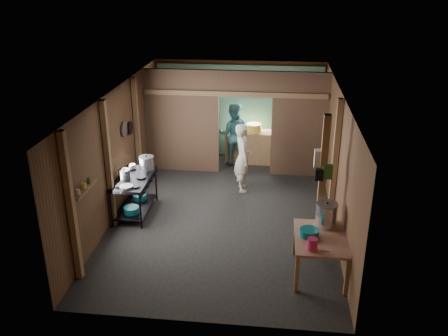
# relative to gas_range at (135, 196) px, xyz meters

# --- Properties ---
(floor) EXTENTS (4.50, 7.00, 0.00)m
(floor) POSITION_rel_gas_range_xyz_m (1.88, 0.27, -0.41)
(floor) COLOR black
(floor) RESTS_ON ground
(ceiling) EXTENTS (4.50, 7.00, 0.00)m
(ceiling) POSITION_rel_gas_range_xyz_m (1.88, 0.27, 2.19)
(ceiling) COLOR #282727
(ceiling) RESTS_ON ground
(wall_back) EXTENTS (4.50, 0.00, 2.60)m
(wall_back) POSITION_rel_gas_range_xyz_m (1.88, 3.77, 0.89)
(wall_back) COLOR brown
(wall_back) RESTS_ON ground
(wall_front) EXTENTS (4.50, 0.00, 2.60)m
(wall_front) POSITION_rel_gas_range_xyz_m (1.88, -3.23, 0.89)
(wall_front) COLOR brown
(wall_front) RESTS_ON ground
(wall_left) EXTENTS (0.00, 7.00, 2.60)m
(wall_left) POSITION_rel_gas_range_xyz_m (-0.37, 0.27, 0.89)
(wall_left) COLOR brown
(wall_left) RESTS_ON ground
(wall_right) EXTENTS (0.00, 7.00, 2.60)m
(wall_right) POSITION_rel_gas_range_xyz_m (4.13, 0.27, 0.89)
(wall_right) COLOR brown
(wall_right) RESTS_ON ground
(partition_left) EXTENTS (1.85, 0.10, 2.60)m
(partition_left) POSITION_rel_gas_range_xyz_m (0.55, 2.47, 0.89)
(partition_left) COLOR brown
(partition_left) RESTS_ON floor
(partition_right) EXTENTS (1.35, 0.10, 2.60)m
(partition_right) POSITION_rel_gas_range_xyz_m (3.46, 2.47, 0.89)
(partition_right) COLOR brown
(partition_right) RESTS_ON floor
(partition_header) EXTENTS (1.30, 0.10, 0.60)m
(partition_header) POSITION_rel_gas_range_xyz_m (2.13, 2.47, 1.89)
(partition_header) COLOR brown
(partition_header) RESTS_ON wall_back
(turquoise_panel) EXTENTS (4.40, 0.06, 2.50)m
(turquoise_panel) POSITION_rel_gas_range_xyz_m (1.88, 3.71, 0.84)
(turquoise_panel) COLOR #6DAAA7
(turquoise_panel) RESTS_ON wall_back
(back_counter) EXTENTS (1.20, 0.50, 0.85)m
(back_counter) POSITION_rel_gas_range_xyz_m (2.18, 3.22, 0.01)
(back_counter) COLOR #A28256
(back_counter) RESTS_ON floor
(wall_clock) EXTENTS (0.20, 0.03, 0.20)m
(wall_clock) POSITION_rel_gas_range_xyz_m (2.13, 3.67, 1.49)
(wall_clock) COLOR silver
(wall_clock) RESTS_ON wall_back
(post_left_a) EXTENTS (0.10, 0.12, 2.60)m
(post_left_a) POSITION_rel_gas_range_xyz_m (-0.30, -2.33, 0.89)
(post_left_a) COLOR #A28256
(post_left_a) RESTS_ON floor
(post_left_b) EXTENTS (0.10, 0.12, 2.60)m
(post_left_b) POSITION_rel_gas_range_xyz_m (-0.30, -0.53, 0.89)
(post_left_b) COLOR #A28256
(post_left_b) RESTS_ON floor
(post_left_c) EXTENTS (0.10, 0.12, 2.60)m
(post_left_c) POSITION_rel_gas_range_xyz_m (-0.30, 1.47, 0.89)
(post_left_c) COLOR #A28256
(post_left_c) RESTS_ON floor
(post_right) EXTENTS (0.10, 0.12, 2.60)m
(post_right) POSITION_rel_gas_range_xyz_m (4.06, 0.07, 0.89)
(post_right) COLOR #A28256
(post_right) RESTS_ON floor
(post_free) EXTENTS (0.12, 0.12, 2.60)m
(post_free) POSITION_rel_gas_range_xyz_m (3.73, -1.03, 0.89)
(post_free) COLOR #A28256
(post_free) RESTS_ON floor
(cross_beam) EXTENTS (4.40, 0.12, 0.12)m
(cross_beam) POSITION_rel_gas_range_xyz_m (1.88, 2.42, 1.64)
(cross_beam) COLOR #A28256
(cross_beam) RESTS_ON wall_left
(pan_lid_big) EXTENTS (0.03, 0.34, 0.34)m
(pan_lid_big) POSITION_rel_gas_range_xyz_m (-0.33, 0.67, 1.24)
(pan_lid_big) COLOR slate
(pan_lid_big) RESTS_ON wall_left
(pan_lid_small) EXTENTS (0.03, 0.30, 0.30)m
(pan_lid_small) POSITION_rel_gas_range_xyz_m (-0.33, 1.07, 1.14)
(pan_lid_small) COLOR black
(pan_lid_small) RESTS_ON wall_left
(wall_shelf) EXTENTS (0.14, 0.80, 0.03)m
(wall_shelf) POSITION_rel_gas_range_xyz_m (-0.27, -1.83, 0.99)
(wall_shelf) COLOR #A28256
(wall_shelf) RESTS_ON wall_left
(jar_white) EXTENTS (0.07, 0.07, 0.10)m
(jar_white) POSITION_rel_gas_range_xyz_m (-0.27, -2.08, 1.05)
(jar_white) COLOR silver
(jar_white) RESTS_ON wall_shelf
(jar_yellow) EXTENTS (0.08, 0.08, 0.10)m
(jar_yellow) POSITION_rel_gas_range_xyz_m (-0.27, -1.83, 1.05)
(jar_yellow) COLOR #F7DF49
(jar_yellow) RESTS_ON wall_shelf
(jar_green) EXTENTS (0.06, 0.06, 0.10)m
(jar_green) POSITION_rel_gas_range_xyz_m (-0.27, -1.61, 1.05)
(jar_green) COLOR #2F692A
(jar_green) RESTS_ON wall_shelf
(bag_white) EXTENTS (0.22, 0.15, 0.32)m
(bag_white) POSITION_rel_gas_range_xyz_m (3.68, -0.95, 1.37)
(bag_white) COLOR silver
(bag_white) RESTS_ON post_free
(bag_green) EXTENTS (0.16, 0.12, 0.24)m
(bag_green) POSITION_rel_gas_range_xyz_m (3.80, -1.09, 1.19)
(bag_green) COLOR #2F692A
(bag_green) RESTS_ON post_free
(bag_black) EXTENTS (0.14, 0.10, 0.20)m
(bag_black) POSITION_rel_gas_range_xyz_m (3.66, -1.11, 1.14)
(bag_black) COLOR black
(bag_black) RESTS_ON post_free
(gas_range) EXTENTS (0.71, 1.39, 0.82)m
(gas_range) POSITION_rel_gas_range_xyz_m (0.00, 0.00, 0.00)
(gas_range) COLOR black
(gas_range) RESTS_ON floor
(prep_table) EXTENTS (0.87, 1.20, 0.71)m
(prep_table) POSITION_rel_gas_range_xyz_m (3.71, -1.78, -0.06)
(prep_table) COLOR #A27865
(prep_table) RESTS_ON floor
(stove_pot_large) EXTENTS (0.34, 0.34, 0.32)m
(stove_pot_large) POSITION_rel_gas_range_xyz_m (0.17, 0.46, 0.55)
(stove_pot_large) COLOR silver
(stove_pot_large) RESTS_ON gas_range
(stove_pot_med) EXTENTS (0.31, 0.31, 0.22)m
(stove_pot_med) POSITION_rel_gas_range_xyz_m (-0.17, -0.05, 0.50)
(stove_pot_med) COLOR silver
(stove_pot_med) RESTS_ON gas_range
(stove_saucepan) EXTENTS (0.15, 0.15, 0.09)m
(stove_saucepan) POSITION_rel_gas_range_xyz_m (-0.17, 0.50, 0.46)
(stove_saucepan) COLOR silver
(stove_saucepan) RESTS_ON gas_range
(frying_pan) EXTENTS (0.30, 0.51, 0.06)m
(frying_pan) POSITION_rel_gas_range_xyz_m (0.00, -0.49, 0.43)
(frying_pan) COLOR slate
(frying_pan) RESTS_ON gas_range
(blue_tub_front) EXTENTS (0.32, 0.32, 0.13)m
(blue_tub_front) POSITION_rel_gas_range_xyz_m (0.00, -0.29, -0.19)
(blue_tub_front) COLOR #0C6168
(blue_tub_front) RESTS_ON gas_range
(blue_tub_back) EXTENTS (0.29, 0.29, 0.11)m
(blue_tub_back) POSITION_rel_gas_range_xyz_m (0.00, 0.33, -0.19)
(blue_tub_back) COLOR #0C6168
(blue_tub_back) RESTS_ON gas_range
(stock_pot) EXTENTS (0.40, 0.40, 0.44)m
(stock_pot) POSITION_rel_gas_range_xyz_m (3.81, -1.37, 0.50)
(stock_pot) COLOR silver
(stock_pot) RESTS_ON prep_table
(wash_basin) EXTENTS (0.41, 0.41, 0.12)m
(wash_basin) POSITION_rel_gas_range_xyz_m (3.51, -1.76, 0.36)
(wash_basin) COLOR #0C6168
(wash_basin) RESTS_ON prep_table
(pink_bucket) EXTENTS (0.21, 0.21, 0.20)m
(pink_bucket) POSITION_rel_gas_range_xyz_m (3.54, -2.18, 0.39)
(pink_bucket) COLOR #BD235E
(pink_bucket) RESTS_ON prep_table
(knife) EXTENTS (0.30, 0.08, 0.01)m
(knife) POSITION_rel_gas_range_xyz_m (3.65, -2.22, 0.30)
(knife) COLOR silver
(knife) RESTS_ON prep_table
(yellow_tub) EXTENTS (0.38, 0.38, 0.21)m
(yellow_tub) POSITION_rel_gas_range_xyz_m (2.32, 3.22, 0.55)
(yellow_tub) COLOR #F7DF49
(yellow_tub) RESTS_ON back_counter
(red_cup) EXTENTS (0.12, 0.12, 0.14)m
(red_cup) POSITION_rel_gas_range_xyz_m (1.79, 3.22, 0.51)
(red_cup) COLOR #AF0C00
(red_cup) RESTS_ON back_counter
(cook) EXTENTS (0.51, 0.66, 1.62)m
(cook) POSITION_rel_gas_range_xyz_m (2.16, 1.43, 0.40)
(cook) COLOR silver
(cook) RESTS_ON floor
(worker_back) EXTENTS (0.85, 0.68, 1.65)m
(worker_back) POSITION_rel_gas_range_xyz_m (1.79, 3.05, 0.41)
(worker_back) COLOR teal
(worker_back) RESTS_ON floor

